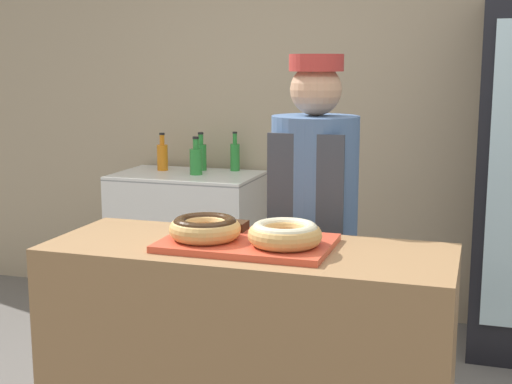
% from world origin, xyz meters
% --- Properties ---
extents(wall_back, '(8.00, 0.06, 2.70)m').
position_xyz_m(wall_back, '(0.00, 2.13, 1.35)').
color(wall_back, tan).
rests_on(wall_back, ground_plane).
extents(display_counter, '(1.45, 0.55, 0.96)m').
position_xyz_m(display_counter, '(0.00, 0.00, 0.48)').
color(display_counter, '#997047').
rests_on(display_counter, ground_plane).
extents(serving_tray, '(0.60, 0.39, 0.02)m').
position_xyz_m(serving_tray, '(0.00, 0.00, 0.97)').
color(serving_tray, '#D84C33').
rests_on(serving_tray, display_counter).
extents(donut_chocolate_glaze, '(0.26, 0.26, 0.08)m').
position_xyz_m(donut_chocolate_glaze, '(-0.15, -0.04, 1.03)').
color(donut_chocolate_glaze, tan).
rests_on(donut_chocolate_glaze, serving_tray).
extents(donut_light_glaze, '(0.26, 0.26, 0.08)m').
position_xyz_m(donut_light_glaze, '(0.15, -0.04, 1.03)').
color(donut_light_glaze, tan).
rests_on(donut_light_glaze, serving_tray).
extents(brownie_back_left, '(0.08, 0.08, 0.03)m').
position_xyz_m(brownie_back_left, '(-0.09, 0.13, 1.00)').
color(brownie_back_left, '#382111').
rests_on(brownie_back_left, serving_tray).
extents(brownie_back_right, '(0.08, 0.08, 0.03)m').
position_xyz_m(brownie_back_right, '(0.09, 0.13, 1.00)').
color(brownie_back_right, '#382111').
rests_on(brownie_back_right, serving_tray).
extents(baker_person, '(0.37, 0.37, 1.64)m').
position_xyz_m(baker_person, '(0.11, 0.56, 0.86)').
color(baker_person, '#4C4C51').
rests_on(baker_person, ground_plane).
extents(chest_freezer, '(0.90, 0.57, 0.92)m').
position_xyz_m(chest_freezer, '(-1.00, 1.77, 0.46)').
color(chest_freezer, white).
rests_on(chest_freezer, ground_plane).
extents(bottle_green, '(0.06, 0.06, 0.25)m').
position_xyz_m(bottle_green, '(-0.75, 1.99, 1.02)').
color(bottle_green, '#2D8C38').
rests_on(bottle_green, chest_freezer).
extents(bottle_green_b, '(0.08, 0.08, 0.24)m').
position_xyz_m(bottle_green_b, '(-0.92, 1.76, 1.01)').
color(bottle_green_b, '#2D8C38').
rests_on(bottle_green_b, chest_freezer).
extents(bottle_green_b_b, '(0.07, 0.07, 0.25)m').
position_xyz_m(bottle_green_b_b, '(-0.96, 1.94, 1.01)').
color(bottle_green_b_b, '#2D8C38').
rests_on(bottle_green_b_b, chest_freezer).
extents(bottle_orange, '(0.07, 0.07, 0.24)m').
position_xyz_m(bottle_orange, '(-1.20, 1.86, 1.01)').
color(bottle_orange, orange).
rests_on(bottle_orange, chest_freezer).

